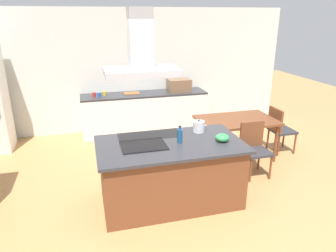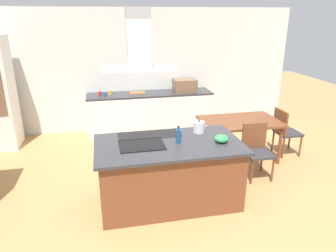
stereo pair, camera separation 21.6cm
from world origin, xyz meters
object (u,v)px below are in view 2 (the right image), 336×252
object	(u,v)px
mixing_bowl	(221,139)
countertop_microwave	(185,85)
chair_facing_island	(256,147)
coffee_mug_red	(100,94)
cutting_board	(137,93)
olive_oil_bottle	(178,136)
tea_kettle	(199,127)
dining_table	(240,125)
coffee_mug_blue	(105,94)
cooktop	(142,145)
chair_at_right_end	(284,129)
range_hood	(139,54)
coffee_mug_yellow	(110,93)

from	to	relation	value
mixing_bowl	countertop_microwave	distance (m)	3.02
mixing_bowl	chair_facing_island	xyz separation A→B (m)	(0.85, 0.56, -0.44)
countertop_microwave	coffee_mug_red	bearing A→B (deg)	-179.56
mixing_bowl	cutting_board	world-z (taller)	mixing_bowl
countertop_microwave	olive_oil_bottle	bearing A→B (deg)	-106.60
tea_kettle	dining_table	bearing A→B (deg)	37.60
countertop_microwave	chair_facing_island	xyz separation A→B (m)	(0.56, -2.44, -0.53)
dining_table	chair_facing_island	xyz separation A→B (m)	(0.00, -0.67, -0.16)
olive_oil_bottle	coffee_mug_blue	xyz separation A→B (m)	(-0.92, 2.83, -0.06)
cooktop	cutting_board	world-z (taller)	cutting_board
cooktop	coffee_mug_blue	xyz separation A→B (m)	(-0.42, 2.81, 0.04)
coffee_mug_red	dining_table	xyz separation A→B (m)	(2.45, -1.76, -0.28)
dining_table	chair_facing_island	size ratio (longest dim) A/B	1.57
coffee_mug_red	chair_at_right_end	xyz separation A→B (m)	(3.36, -1.76, -0.44)
coffee_mug_blue	coffee_mug_red	bearing A→B (deg)	152.20
coffee_mug_red	olive_oil_bottle	bearing A→B (deg)	-70.51
cooktop	tea_kettle	size ratio (longest dim) A/B	2.68
cooktop	cutting_board	distance (m)	2.94
coffee_mug_red	cutting_board	xyz separation A→B (m)	(0.81, 0.06, -0.04)
countertop_microwave	coffee_mug_blue	bearing A→B (deg)	-177.79
tea_kettle	coffee_mug_red	distance (m)	2.92
coffee_mug_red	range_hood	bearing A→B (deg)	-79.66
coffee_mug_red	cooktop	bearing A→B (deg)	-79.66
coffee_mug_yellow	countertop_microwave	bearing A→B (deg)	-1.60
coffee_mug_red	cutting_board	size ratio (longest dim) A/B	0.26
mixing_bowl	range_hood	bearing A→B (deg)	173.39
mixing_bowl	countertop_microwave	world-z (taller)	countertop_microwave
chair_at_right_end	range_hood	distance (m)	3.44
olive_oil_bottle	coffee_mug_red	xyz separation A→B (m)	(-1.02, 2.89, -0.06)
mixing_bowl	coffee_mug_red	bearing A→B (deg)	118.16
range_hood	mixing_bowl	bearing A→B (deg)	-6.61
cooktop	coffee_mug_red	size ratio (longest dim) A/B	6.67
coffee_mug_blue	dining_table	bearing A→B (deg)	-36.05
tea_kettle	coffee_mug_red	world-z (taller)	tea_kettle
olive_oil_bottle	coffee_mug_yellow	distance (m)	3.05
countertop_microwave	dining_table	distance (m)	1.90
chair_facing_island	chair_at_right_end	bearing A→B (deg)	36.01
dining_table	chair_facing_island	distance (m)	0.68
chair_facing_island	countertop_microwave	bearing A→B (deg)	102.99
coffee_mug_blue	dining_table	distance (m)	2.92
chair_facing_island	olive_oil_bottle	bearing A→B (deg)	-162.21
tea_kettle	chair_at_right_end	bearing A→B (deg)	22.21
mixing_bowl	cooktop	bearing A→B (deg)	173.39
countertop_microwave	chair_facing_island	size ratio (longest dim) A/B	0.56
tea_kettle	countertop_microwave	distance (m)	2.62
countertop_microwave	coffee_mug_yellow	bearing A→B (deg)	178.40
countertop_microwave	cutting_board	bearing A→B (deg)	177.33
tea_kettle	chair_facing_island	size ratio (longest dim) A/B	0.25
olive_oil_bottle	countertop_microwave	bearing A→B (deg)	73.40
coffee_mug_blue	dining_table	size ratio (longest dim) A/B	0.06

